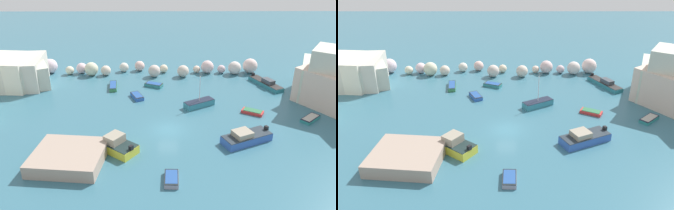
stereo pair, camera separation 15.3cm
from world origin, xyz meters
TOP-DOWN VIEW (x-y plane):
  - cove_water at (0.00, 0.00)m, footprint 160.00×160.00m
  - rock_breakwater at (-2.31, 19.86)m, footprint 37.88×4.98m
  - stone_dock at (-10.45, -6.88)m, footprint 7.79×7.05m
  - moored_boat_0 at (0.25, -9.99)m, footprint 1.44×2.56m
  - moored_boat_1 at (-4.59, 9.53)m, footprint 2.27×3.01m
  - moored_boat_2 at (4.41, 6.58)m, footprint 4.55×3.46m
  - moored_boat_3 at (8.98, -2.90)m, footprint 6.27×4.50m
  - moored_boat_4 at (-5.62, -4.71)m, footprint 4.72×4.37m
  - moored_boat_5 at (15.87, 14.13)m, footprint 4.38×6.84m
  - moored_boat_6 at (18.56, 2.40)m, footprint 3.12×2.97m
  - moored_boat_7 at (-2.22, 13.96)m, footprint 3.09×2.27m
  - moored_boat_8 at (-8.70, 13.46)m, footprint 1.57×3.80m
  - moored_boat_9 at (11.47, 4.40)m, footprint 3.12×2.52m

SIDE VIEW (x-z plane):
  - cove_water at x=0.00m, z-range 0.00..0.00m
  - moored_boat_9 at x=11.47m, z-range -0.01..0.48m
  - moored_boat_6 at x=18.56m, z-range 0.01..0.47m
  - moored_boat_0 at x=0.25m, z-range 0.01..0.56m
  - moored_boat_1 at x=-4.59m, z-range 0.01..0.58m
  - moored_boat_7 at x=-2.22m, z-range 0.01..0.58m
  - moored_boat_8 at x=-8.70m, z-range 0.01..0.60m
  - moored_boat_5 at x=15.87m, z-range -0.20..1.10m
  - moored_boat_2 at x=4.41m, z-range -1.81..2.74m
  - moored_boat_3 at x=8.98m, z-range -0.18..1.40m
  - stone_dock at x=-10.45m, z-range 0.00..1.42m
  - moored_boat_4 at x=-5.62m, z-range -0.23..1.71m
  - rock_breakwater at x=-2.31m, z-range -0.21..2.35m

